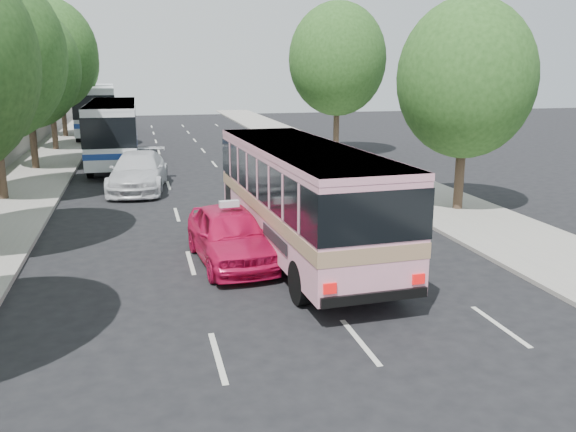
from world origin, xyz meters
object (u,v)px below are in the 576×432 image
object	(u,v)px
tour_coach_front	(113,127)
tour_coach_rear	(96,106)
white_pickup	(138,172)
pink_bus	(301,189)
pink_taxi	(230,235)

from	to	relation	value
tour_coach_front	tour_coach_rear	distance (m)	15.56
tour_coach_rear	white_pickup	bearing A→B (deg)	-84.74
pink_bus	tour_coach_front	bearing A→B (deg)	103.87
pink_taxi	pink_bus	bearing A→B (deg)	-4.57
pink_bus	white_pickup	bearing A→B (deg)	108.78
pink_bus	pink_taxi	distance (m)	2.42
pink_bus	pink_taxi	world-z (taller)	pink_bus
pink_bus	tour_coach_front	world-z (taller)	tour_coach_front
pink_taxi	tour_coach_front	world-z (taller)	tour_coach_front
pink_taxi	white_pickup	bearing A→B (deg)	97.43
pink_taxi	white_pickup	world-z (taller)	white_pickup
pink_bus	white_pickup	distance (m)	12.38
pink_bus	tour_coach_rear	size ratio (longest dim) A/B	0.78
pink_taxi	tour_coach_rear	bearing A→B (deg)	94.34
tour_coach_rear	pink_taxi	bearing A→B (deg)	-83.20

